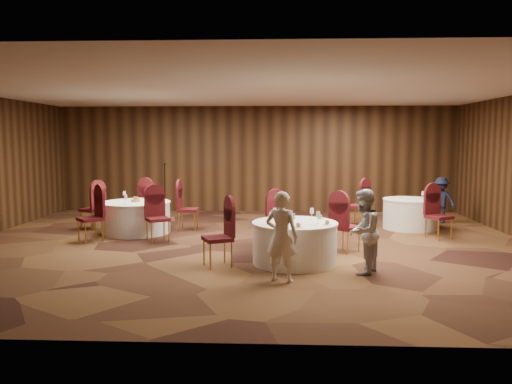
{
  "coord_description": "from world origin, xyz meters",
  "views": [
    {
      "loc": [
        0.65,
        -10.17,
        2.19
      ],
      "look_at": [
        0.2,
        0.2,
        1.1
      ],
      "focal_mm": 35.0,
      "sensor_mm": 36.0,
      "label": 1
    }
  ],
  "objects_px": {
    "mic_stand": "(165,202)",
    "table_right": "(410,214)",
    "woman_a": "(282,237)",
    "man_c": "(441,200)",
    "table_main": "(295,242)",
    "woman_b": "(363,232)",
    "table_left": "(136,217)"
  },
  "relations": [
    {
      "from": "mic_stand",
      "to": "table_right",
      "type": "bearing_deg",
      "value": -13.34
    },
    {
      "from": "table_right",
      "to": "woman_a",
      "type": "height_order",
      "value": "woman_a"
    },
    {
      "from": "woman_a",
      "to": "man_c",
      "type": "bearing_deg",
      "value": -109.86
    },
    {
      "from": "woman_a",
      "to": "table_main",
      "type": "bearing_deg",
      "value": -84.9
    },
    {
      "from": "table_main",
      "to": "woman_b",
      "type": "height_order",
      "value": "woman_b"
    },
    {
      "from": "table_right",
      "to": "table_left",
      "type": "bearing_deg",
      "value": -172.69
    },
    {
      "from": "table_right",
      "to": "woman_a",
      "type": "bearing_deg",
      "value": -124.01
    },
    {
      "from": "woman_b",
      "to": "man_c",
      "type": "xyz_separation_m",
      "value": [
        2.91,
        5.16,
        -0.09
      ]
    },
    {
      "from": "woman_a",
      "to": "man_c",
      "type": "distance_m",
      "value": 7.1
    },
    {
      "from": "table_right",
      "to": "mic_stand",
      "type": "distance_m",
      "value": 6.62
    },
    {
      "from": "table_left",
      "to": "woman_b",
      "type": "relative_size",
      "value": 1.16
    },
    {
      "from": "mic_stand",
      "to": "woman_b",
      "type": "height_order",
      "value": "mic_stand"
    },
    {
      "from": "mic_stand",
      "to": "woman_a",
      "type": "xyz_separation_m",
      "value": [
        3.24,
        -6.27,
        0.26
      ]
    },
    {
      "from": "table_main",
      "to": "table_left",
      "type": "bearing_deg",
      "value": 142.94
    },
    {
      "from": "table_right",
      "to": "woman_b",
      "type": "xyz_separation_m",
      "value": [
        -1.87,
        -4.22,
        0.32
      ]
    },
    {
      "from": "woman_b",
      "to": "table_right",
      "type": "bearing_deg",
      "value": -177.48
    },
    {
      "from": "woman_b",
      "to": "woman_a",
      "type": "bearing_deg",
      "value": -42.19
    },
    {
      "from": "table_left",
      "to": "man_c",
      "type": "distance_m",
      "value": 7.85
    },
    {
      "from": "table_left",
      "to": "table_main",
      "type": "bearing_deg",
      "value": -37.06
    },
    {
      "from": "table_main",
      "to": "mic_stand",
      "type": "height_order",
      "value": "mic_stand"
    },
    {
      "from": "mic_stand",
      "to": "woman_a",
      "type": "bearing_deg",
      "value": -62.7
    },
    {
      "from": "table_right",
      "to": "mic_stand",
      "type": "height_order",
      "value": "mic_stand"
    },
    {
      "from": "table_left",
      "to": "woman_a",
      "type": "distance_m",
      "value": 5.18
    },
    {
      "from": "woman_a",
      "to": "woman_b",
      "type": "relative_size",
      "value": 1.01
    },
    {
      "from": "mic_stand",
      "to": "woman_a",
      "type": "distance_m",
      "value": 7.07
    },
    {
      "from": "mic_stand",
      "to": "table_left",
      "type": "bearing_deg",
      "value": -93.76
    },
    {
      "from": "table_left",
      "to": "mic_stand",
      "type": "bearing_deg",
      "value": 86.24
    },
    {
      "from": "table_main",
      "to": "woman_b",
      "type": "distance_m",
      "value": 1.3
    },
    {
      "from": "woman_b",
      "to": "table_left",
      "type": "bearing_deg",
      "value": -99.14
    },
    {
      "from": "table_left",
      "to": "man_c",
      "type": "relative_size",
      "value": 1.33
    },
    {
      "from": "mic_stand",
      "to": "man_c",
      "type": "distance_m",
      "value": 7.51
    },
    {
      "from": "table_right",
      "to": "table_main",
      "type": "bearing_deg",
      "value": -129.51
    }
  ]
}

